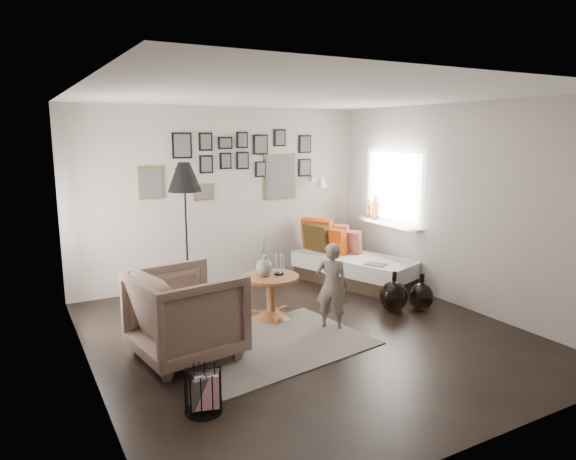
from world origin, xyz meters
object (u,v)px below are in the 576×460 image
pedestal_table (271,299)px  demijohn_large (394,296)px  magazine_basket (203,391)px  child (332,286)px  floor_lamp (185,182)px  armchair (186,314)px  vase (264,264)px  daybed (351,264)px  demijohn_small (421,296)px

pedestal_table → demijohn_large: bearing=-20.7°
magazine_basket → child: size_ratio=0.36×
floor_lamp → magazine_basket: size_ratio=5.13×
pedestal_table → armchair: size_ratio=0.69×
vase → daybed: 2.04m
vase → pedestal_table: bearing=-14.0°
vase → demijohn_large: 1.70m
daybed → demijohn_large: size_ratio=3.83×
magazine_basket → demijohn_small: 3.40m
pedestal_table → child: bearing=-53.5°
vase → child: 0.86m
magazine_basket → vase: bearing=50.4°
demijohn_small → daybed: bearing=91.3°
demijohn_small → pedestal_table: bearing=159.6°
child → pedestal_table: bearing=-11.1°
armchair → child: bearing=-99.8°
magazine_basket → floor_lamp: bearing=74.2°
floor_lamp → child: (1.16, -1.64, -1.10)m
pedestal_table → floor_lamp: (-0.70, 1.02, 1.36)m
child → magazine_basket: bearing=70.4°
demijohn_large → child: (-0.99, -0.07, 0.30)m
pedestal_table → vase: bearing=166.0°
magazine_basket → demijohn_large: bearing=20.6°
demijohn_large → floor_lamp: bearing=143.9°
pedestal_table → child: (0.46, -0.62, 0.26)m
demijohn_large → child: child is taller
daybed → floor_lamp: floor_lamp is taller
vase → demijohn_small: (1.88, -0.69, -0.50)m
vase → floor_lamp: bearing=121.8°
child → armchair: bearing=40.4°
daybed → vase: bearing=-176.4°
vase → armchair: 1.32m
vase → demijohn_large: vase is taller
pedestal_table → magazine_basket: bearing=-131.5°
child → vase: bearing=-7.5°
pedestal_table → demijohn_small: bearing=-20.4°
floor_lamp → demijohn_small: floor_lamp is taller
pedestal_table → armchair: 1.38m
vase → child: size_ratio=0.48×
daybed → magazine_basket: 4.04m
vase → daybed: (1.85, 0.77, -0.40)m
armchair → demijohn_small: 3.05m
vase → magazine_basket: 2.22m
daybed → demijohn_small: (0.03, -1.46, -0.11)m
magazine_basket → demijohn_small: demijohn_small is taller
pedestal_table → armchair: bearing=-155.5°
vase → floor_lamp: size_ratio=0.26×
daybed → floor_lamp: 2.81m
pedestal_table → child: 0.82m
pedestal_table → armchair: armchair is taller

